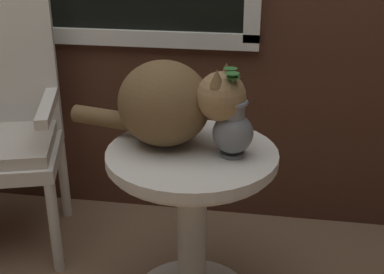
{
  "coord_description": "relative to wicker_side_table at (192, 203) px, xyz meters",
  "views": [
    {
      "loc": [
        0.54,
        -1.48,
        1.36
      ],
      "look_at": [
        0.3,
        0.06,
        0.69
      ],
      "focal_mm": 48.24,
      "sensor_mm": 36.0,
      "label": 1
    }
  ],
  "objects": [
    {
      "name": "wicker_side_table",
      "position": [
        0.0,
        0.0,
        0.0
      ],
      "size": [
        0.58,
        0.58,
        0.64
      ],
      "color": "silver",
      "rests_on": "ground_plane"
    },
    {
      "name": "cat",
      "position": [
        -0.08,
        0.04,
        0.35
      ],
      "size": [
        0.63,
        0.36,
        0.3
      ],
      "color": "brown",
      "rests_on": "wicker_side_table"
    },
    {
      "name": "pewter_vase_with_ivy",
      "position": [
        0.13,
        -0.01,
        0.3
      ],
      "size": [
        0.13,
        0.13,
        0.29
      ],
      "color": "slate",
      "rests_on": "wicker_side_table"
    }
  ]
}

